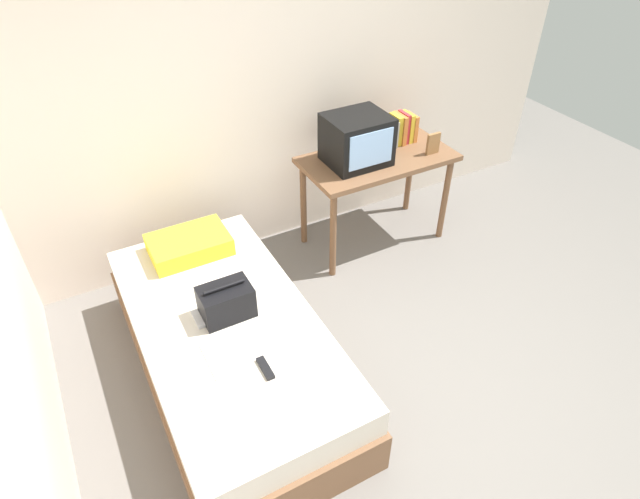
% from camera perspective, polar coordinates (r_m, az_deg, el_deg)
% --- Properties ---
extents(ground_plane, '(8.00, 8.00, 0.00)m').
position_cam_1_polar(ground_plane, '(3.45, 10.99, -15.03)').
color(ground_plane, slate).
extents(wall_back, '(5.20, 0.10, 2.60)m').
position_cam_1_polar(wall_back, '(4.05, -4.75, 17.46)').
color(wall_back, beige).
rests_on(wall_back, ground).
extents(bed, '(1.00, 2.00, 0.48)m').
position_cam_1_polar(bed, '(3.36, -9.53, -10.34)').
color(bed, brown).
rests_on(bed, ground).
extents(desk, '(1.16, 0.60, 0.77)m').
position_cam_1_polar(desk, '(4.18, 6.09, 8.60)').
color(desk, brown).
rests_on(desk, ground).
extents(tv, '(0.44, 0.39, 0.36)m').
position_cam_1_polar(tv, '(3.96, 3.94, 11.58)').
color(tv, black).
rests_on(tv, desk).
extents(water_bottle, '(0.07, 0.07, 0.24)m').
position_cam_1_polar(water_bottle, '(4.05, 7.66, 10.95)').
color(water_bottle, '#3399DB').
rests_on(water_bottle, desk).
extents(book_row, '(0.22, 0.16, 0.24)m').
position_cam_1_polar(book_row, '(4.32, 8.64, 12.63)').
color(book_row, gray).
rests_on(book_row, desk).
extents(picture_frame, '(0.11, 0.02, 0.17)m').
position_cam_1_polar(picture_frame, '(4.20, 11.95, 10.96)').
color(picture_frame, olive).
rests_on(picture_frame, desk).
extents(pillow, '(0.52, 0.35, 0.12)m').
position_cam_1_polar(pillow, '(3.67, -13.74, 0.51)').
color(pillow, yellow).
rests_on(pillow, bed).
extents(handbag, '(0.30, 0.20, 0.22)m').
position_cam_1_polar(handbag, '(3.14, -9.95, -5.50)').
color(handbag, black).
rests_on(handbag, bed).
extents(magazine, '(0.21, 0.29, 0.01)m').
position_cam_1_polar(magazine, '(2.99, -9.97, -11.07)').
color(magazine, white).
rests_on(magazine, bed).
extents(remote_dark, '(0.04, 0.16, 0.02)m').
position_cam_1_polar(remote_dark, '(2.90, -5.84, -12.45)').
color(remote_dark, black).
rests_on(remote_dark, bed).
extents(remote_silver, '(0.04, 0.14, 0.02)m').
position_cam_1_polar(remote_silver, '(3.20, -12.83, -7.21)').
color(remote_silver, '#B7B7BC').
rests_on(remote_silver, bed).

